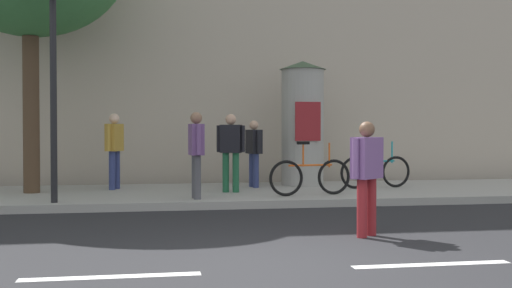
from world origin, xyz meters
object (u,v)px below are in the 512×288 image
Objects in this scene: traffic_light at (52,37)px; bicycle_leaning at (376,171)px; poster_column at (303,122)px; pedestrian_near_pole at (231,146)px; pedestrian_with_bag at (114,144)px; pedestrian_in_light_jacket at (254,148)px; pedestrian_tallest at (196,148)px; pedestrian_in_dark_shirt at (367,169)px; bicycle_upright at (310,176)px.

traffic_light is 7.47m from bicycle_leaning.
pedestrian_near_pole is at bearing -143.40° from poster_column.
pedestrian_with_bag is (0.93, 2.51, -1.98)m from traffic_light.
pedestrian_with_bag is at bearing 179.40° from pedestrian_in_light_jacket.
traffic_light reaches higher than pedestrian_tallest.
pedestrian_near_pole reaches higher than pedestrian_in_dark_shirt.
bicycle_upright is (2.31, 0.22, -0.59)m from pedestrian_tallest.
pedestrian_tallest is at bearing 7.19° from traffic_light.
pedestrian_in_dark_shirt is 0.96× the size of pedestrian_tallest.
pedestrian_in_dark_shirt is 7.02m from pedestrian_with_bag.
traffic_light is 2.67× the size of pedestrian_tallest.
pedestrian_with_bag is at bearing 153.73° from bicycle_upright.
poster_column is at bearing 42.89° from pedestrian_tallest.
bicycle_leaning is at bearing -13.64° from pedestrian_in_light_jacket.
pedestrian_in_dark_shirt reaches higher than bicycle_upright.
pedestrian_with_bag reaches higher than bicycle_leaning.
pedestrian_with_bag is 5.91m from bicycle_leaning.
pedestrian_in_light_jacket is 0.92× the size of pedestrian_tallest.
pedestrian_with_bag is 2.75m from pedestrian_tallest.
traffic_light is 2.89× the size of pedestrian_in_light_jacket.
traffic_light is 4.20m from pedestrian_near_pole.
pedestrian_with_bag is (-4.38, -0.34, -0.50)m from poster_column.
poster_column is 2.44m from pedestrian_near_pole.
pedestrian_in_light_jacket is (-1.24, -0.37, -0.60)m from poster_column.
bicycle_upright is at bearing -30.39° from pedestrian_near_pole.
pedestrian_tallest is 0.95× the size of bicycle_leaning.
pedestrian_in_dark_shirt is at bearing -93.33° from bicycle_upright.
pedestrian_tallest is (-2.08, 3.74, 0.20)m from pedestrian_in_dark_shirt.
pedestrian_in_dark_shirt is 5.93m from pedestrian_in_light_jacket.
poster_column is (5.31, 2.85, -1.48)m from traffic_light.
traffic_light is 6.19m from pedestrian_in_dark_shirt.
bicycle_upright is at bearing -26.27° from pedestrian_with_bag.
bicycle_leaning is (3.37, 0.39, -0.58)m from pedestrian_near_pole.
traffic_light reaches higher than poster_column.
pedestrian_tallest reaches higher than bicycle_upright.
pedestrian_in_light_jacket is 2.61m from pedestrian_tallest.
poster_column is 6.34m from pedestrian_in_dark_shirt.
bicycle_upright is (1.51, -0.88, -0.58)m from pedestrian_near_pole.
pedestrian_in_dark_shirt reaches higher than bicycle_leaning.
traffic_light is 5.58m from bicycle_upright.
pedestrian_in_light_jacket is (3.14, -0.03, -0.10)m from pedestrian_with_bag.
traffic_light is 5.20m from pedestrian_in_light_jacket.
pedestrian_with_bag is at bearing 127.25° from pedestrian_tallest.
pedestrian_in_light_jacket is (4.07, 2.48, -2.08)m from traffic_light.
pedestrian_in_dark_shirt is (4.68, -3.42, -2.19)m from traffic_light.
pedestrian_in_dark_shirt is 4.29m from pedestrian_tallest.
pedestrian_in_dark_shirt is 1.04× the size of pedestrian_in_light_jacket.
bicycle_leaning is (1.45, -1.03, -1.11)m from poster_column.
pedestrian_tallest is at bearing -52.75° from pedestrian_with_bag.
bicycle_leaning and bicycle_upright have the same top height.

